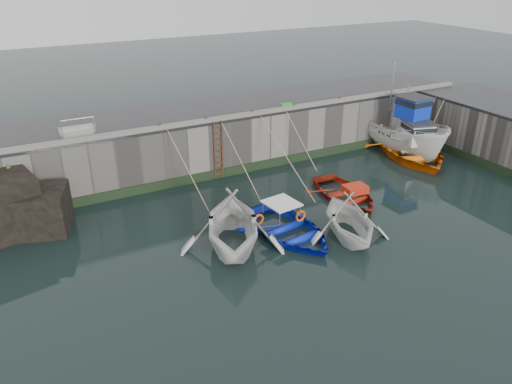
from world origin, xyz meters
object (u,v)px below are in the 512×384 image
boat_near_white (233,246)px  bollard_a (159,126)px  bollard_c (252,112)px  boat_far_white (402,134)px  bollard_d (293,106)px  ladder (218,151)px  bollard_b (206,119)px  boat_near_blacktrim (347,236)px  boat_far_orange (410,149)px  bollard_e (339,99)px  fish_crate (287,106)px  boat_near_navy (345,197)px  boat_near_blue (288,234)px

boat_near_white → bollard_a: bollard_a is taller
boat_near_white → bollard_c: bollard_c is taller
boat_far_white → bollard_d: boat_far_white is taller
ladder → bollard_b: (-0.50, 0.34, 1.71)m
boat_near_blacktrim → boat_far_orange: 10.86m
bollard_e → boat_far_orange: bearing=-37.8°
boat_far_orange → fish_crate: bearing=175.7°
boat_far_white → bollard_e: boat_far_white is taller
boat_far_orange → bollard_d: bearing=175.1°
boat_near_blacktrim → bollard_a: 10.65m
boat_near_navy → boat_far_white: (6.94, 3.62, 1.11)m
boat_near_white → bollard_e: bollard_e is taller
boat_near_blacktrim → boat_far_white: boat_far_white is taller
boat_near_navy → bollard_d: (0.24, 5.46, 3.30)m
boat_near_white → boat_far_white: (13.88, 5.17, 1.11)m
bollard_c → bollard_d: (2.60, 0.00, 0.00)m
boat_far_orange → bollard_e: bearing=159.4°
boat_near_blacktrim → bollard_c: size_ratio=15.51×
boat_far_orange → bollard_a: boat_far_orange is taller
boat_near_blue → boat_far_orange: (11.32, 4.56, 0.45)m
boat_far_white → boat_far_orange: (-0.01, -0.86, -0.66)m
boat_far_orange → boat_near_white: bearing=-145.6°
boat_far_white → bollard_d: 7.29m
fish_crate → bollard_c: 2.22m
boat_near_white → boat_near_blacktrim: boat_near_white is taller
ladder → bollard_e: (8.00, 0.34, 1.71)m
bollard_a → bollard_c: 5.20m
bollard_a → bollard_e: 11.00m
boat_near_white → bollard_b: 7.97m
boat_near_blue → bollard_d: bollard_d is taller
bollard_d → boat_near_white: bearing=-135.7°
ladder → boat_far_white: boat_far_white is taller
boat_near_blue → bollard_d: 9.23m
fish_crate → bollard_a: 7.42m
boat_near_white → boat_far_orange: (13.86, 4.31, 0.45)m
boat_near_white → bollard_d: size_ratio=18.93×
bollard_c → ladder: bearing=-171.3°
bollard_d → boat_far_orange: bearing=-22.0°
bollard_a → fish_crate: bearing=0.6°
boat_near_navy → boat_far_orange: boat_far_orange is taller
bollard_c → bollard_e: 5.80m
fish_crate → boat_near_blue: bearing=-108.0°
bollard_c → bollard_d: size_ratio=1.00×
boat_near_navy → boat_far_white: bearing=31.2°
bollard_d → boat_near_blue: bearing=-122.5°
boat_near_navy → bollard_e: (3.44, 5.46, 3.30)m
boat_near_blue → bollard_c: 8.24m
ladder → bollard_e: bearing=2.4°
ladder → bollard_c: bollard_c is taller
boat_near_navy → bollard_b: size_ratio=16.09×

